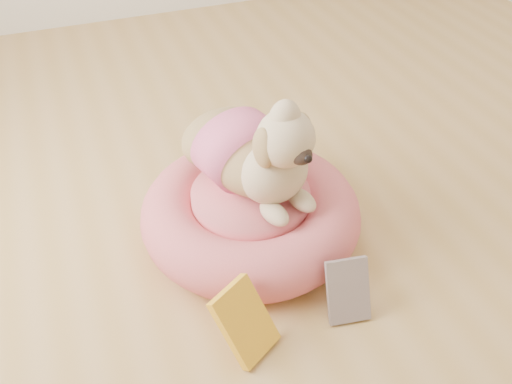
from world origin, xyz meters
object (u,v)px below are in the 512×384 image
object	(u,v)px
book_yellow	(245,322)
book_white	(348,291)
pet_bed	(251,214)
dog	(254,135)

from	to	relation	value
book_yellow	book_white	world-z (taller)	book_yellow
pet_bed	dog	distance (m)	0.30
book_yellow	pet_bed	bearing A→B (deg)	36.95
pet_bed	book_white	world-z (taller)	pet_bed
pet_bed	book_yellow	world-z (taller)	book_yellow
book_yellow	book_white	bearing A→B (deg)	-29.85
dog	book_yellow	bearing A→B (deg)	-129.02
dog	book_yellow	size ratio (longest dim) A/B	2.45
pet_bed	book_white	bearing A→B (deg)	-70.60
dog	book_white	distance (m)	0.55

